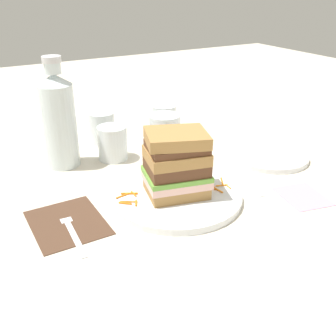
{
  "coord_description": "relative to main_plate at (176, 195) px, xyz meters",
  "views": [
    {
      "loc": [
        -0.36,
        -0.59,
        0.39
      ],
      "look_at": [
        -0.01,
        0.03,
        0.05
      ],
      "focal_mm": 42.86,
      "sensor_mm": 36.0,
      "label": 1
    }
  ],
  "objects": [
    {
      "name": "main_plate",
      "position": [
        0.0,
        0.0,
        0.0
      ],
      "size": [
        0.26,
        0.26,
        0.01
      ],
      "primitive_type": "cylinder",
      "color": "white",
      "rests_on": "ground_plane"
    },
    {
      "name": "empty_tumbler_2",
      "position": [
        -0.01,
        0.35,
        0.03
      ],
      "size": [
        0.07,
        0.07,
        0.08
      ],
      "primitive_type": "cylinder",
      "color": "silver",
      "rests_on": "ground_plane"
    },
    {
      "name": "carrot_shred_3",
      "position": [
        -0.1,
        0.04,
        0.01
      ],
      "size": [
        0.03,
        0.01,
        0.0
      ],
      "primitive_type": "cylinder",
      "rotation": [
        0.0,
        1.57,
        3.31
      ],
      "color": "orange",
      "rests_on": "main_plate"
    },
    {
      "name": "knife",
      "position": [
        0.16,
        0.01,
        -0.01
      ],
      "size": [
        0.04,
        0.2,
        0.0
      ],
      "color": "silver",
      "rests_on": "ground_plane"
    },
    {
      "name": "napkin_dark",
      "position": [
        -0.21,
        0.02,
        -0.01
      ],
      "size": [
        0.12,
        0.15,
        0.0
      ],
      "primitive_type": "cube",
      "rotation": [
        0.0,
        0.0,
        0.01
      ],
      "color": "#4C3323",
      "rests_on": "ground_plane"
    },
    {
      "name": "carrot_shred_5",
      "position": [
        -0.08,
        0.04,
        0.01
      ],
      "size": [
        0.03,
        0.02,
        0.0
      ],
      "primitive_type": "cylinder",
      "rotation": [
        0.0,
        1.57,
        5.78
      ],
      "color": "orange",
      "rests_on": "main_plate"
    },
    {
      "name": "carrot_shred_8",
      "position": [
        0.11,
        -0.01,
        0.01
      ],
      "size": [
        0.02,
        0.03,
        0.0
      ],
      "primitive_type": "cylinder",
      "rotation": [
        0.0,
        1.57,
        4.21
      ],
      "color": "orange",
      "rests_on": "main_plate"
    },
    {
      "name": "napkin_pink",
      "position": [
        0.22,
        -0.12,
        -0.01
      ],
      "size": [
        0.1,
        0.11,
        0.0
      ],
      "primitive_type": "cube",
      "rotation": [
        0.0,
        0.0,
        -0.21
      ],
      "color": "pink",
      "rests_on": "ground_plane"
    },
    {
      "name": "side_plate",
      "position": [
        0.29,
        0.06,
        -0.0
      ],
      "size": [
        0.18,
        0.18,
        0.01
      ],
      "primitive_type": "cylinder",
      "color": "white",
      "rests_on": "ground_plane"
    },
    {
      "name": "empty_tumbler_1",
      "position": [
        -0.03,
        0.24,
        0.03
      ],
      "size": [
        0.07,
        0.07,
        0.08
      ],
      "primitive_type": "cylinder",
      "color": "silver",
      "rests_on": "ground_plane"
    },
    {
      "name": "carrot_shred_0",
      "position": [
        -0.1,
        0.01,
        0.01
      ],
      "size": [
        0.02,
        0.02,
        0.0
      ],
      "primitive_type": "cylinder",
      "rotation": [
        0.0,
        1.57,
        2.41
      ],
      "color": "orange",
      "rests_on": "main_plate"
    },
    {
      "name": "fork",
      "position": [
        -0.21,
        -0.0,
        -0.0
      ],
      "size": [
        0.02,
        0.17,
        0.0
      ],
      "color": "silver",
      "rests_on": "napkin_dark"
    },
    {
      "name": "carrot_shred_9",
      "position": [
        0.1,
        -0.03,
        0.01
      ],
      "size": [
        0.0,
        0.02,
        0.0
      ],
      "primitive_type": "cylinder",
      "rotation": [
        0.0,
        1.57,
        4.62
      ],
      "color": "orange",
      "rests_on": "main_plate"
    },
    {
      "name": "ground_plane",
      "position": [
        0.01,
        -0.0,
        -0.01
      ],
      "size": [
        3.0,
        3.0,
        0.0
      ],
      "primitive_type": "plane",
      "color": "beige"
    },
    {
      "name": "carrot_shred_6",
      "position": [
        0.08,
        -0.03,
        0.01
      ],
      "size": [
        0.01,
        0.03,
        0.0
      ],
      "primitive_type": "cylinder",
      "rotation": [
        0.0,
        1.57,
        1.73
      ],
      "color": "orange",
      "rests_on": "main_plate"
    },
    {
      "name": "carrot_shred_7",
      "position": [
        0.08,
        -0.02,
        0.01
      ],
      "size": [
        0.01,
        0.02,
        0.0
      ],
      "primitive_type": "cylinder",
      "rotation": [
        0.0,
        1.57,
        1.27
      ],
      "color": "orange",
      "rests_on": "main_plate"
    },
    {
      "name": "carrot_shred_1",
      "position": [
        -0.07,
        0.03,
        0.01
      ],
      "size": [
        0.0,
        0.02,
        0.0
      ],
      "primitive_type": "cylinder",
      "rotation": [
        0.0,
        1.57,
        4.69
      ],
      "color": "orange",
      "rests_on": "main_plate"
    },
    {
      "name": "carrot_shred_10",
      "position": [
        0.09,
        -0.02,
        0.01
      ],
      "size": [
        0.02,
        0.01,
        0.0
      ],
      "primitive_type": "cylinder",
      "rotation": [
        0.0,
        1.57,
        5.94
      ],
      "color": "orange",
      "rests_on": "main_plate"
    },
    {
      "name": "juice_glass",
      "position": [
        0.08,
        0.19,
        0.04
      ],
      "size": [
        0.08,
        0.08,
        0.1
      ],
      "color": "white",
      "rests_on": "ground_plane"
    },
    {
      "name": "water_bottle",
      "position": [
        -0.14,
        0.26,
        0.1
      ],
      "size": [
        0.07,
        0.07,
        0.25
      ],
      "color": "silver",
      "rests_on": "ground_plane"
    },
    {
      "name": "carrot_shred_2",
      "position": [
        -0.09,
        -0.0,
        0.01
      ],
      "size": [
        0.01,
        0.02,
        0.0
      ],
      "primitive_type": "cylinder",
      "rotation": [
        0.0,
        1.57,
        1.11
      ],
      "color": "orange",
      "rests_on": "main_plate"
    },
    {
      "name": "sandwich",
      "position": [
        0.0,
        0.0,
        0.07
      ],
      "size": [
        0.14,
        0.12,
        0.13
      ],
      "color": "#A87A42",
      "rests_on": "main_plate"
    },
    {
      "name": "empty_tumbler_0",
      "position": [
        0.14,
        0.29,
        0.04
      ],
      "size": [
        0.06,
        0.06,
        0.09
      ],
      "primitive_type": "cylinder",
      "color": "silver",
      "rests_on": "ground_plane"
    },
    {
      "name": "carrot_shred_4",
      "position": [
        -0.1,
        0.01,
        0.01
      ],
      "size": [
        0.03,
        0.02,
        0.0
      ],
      "primitive_type": "cylinder",
      "rotation": [
        0.0,
        1.57,
        5.72
      ],
      "color": "orange",
      "rests_on": "main_plate"
    },
    {
      "name": "carrot_shred_11",
      "position": [
        0.08,
        -0.01,
        0.01
      ],
      "size": [
        0.02,
        0.02,
        0.0
      ],
      "primitive_type": "cylinder",
      "rotation": [
        0.0,
        1.57,
        0.88
      ],
      "color": "orange",
      "rests_on": "main_plate"
    }
  ]
}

